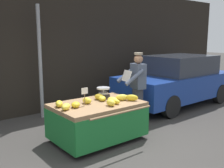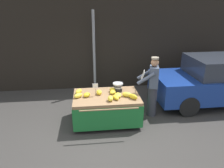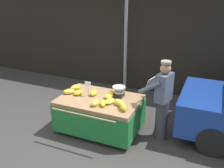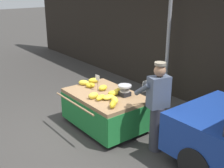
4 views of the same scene
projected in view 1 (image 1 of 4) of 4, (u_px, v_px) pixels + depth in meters
ground_plane at (110, 148)px, 4.92m from camera, size 60.00×60.00×0.00m
back_wall at (38, 48)px, 7.03m from camera, size 16.00×0.24×3.54m
street_pole at (40, 63)px, 6.60m from camera, size 0.09×0.09×2.86m
banana_cart at (97, 113)px, 5.23m from camera, size 1.75×1.37×0.78m
weighing_scale at (103, 93)px, 5.58m from camera, size 0.28×0.28×0.23m
price_sign at (85, 93)px, 4.99m from camera, size 0.14×0.01×0.34m
banana_bunch_0 at (132, 98)px, 5.36m from camera, size 0.26×0.28×0.13m
banana_bunch_1 at (66, 107)px, 4.69m from camera, size 0.28×0.26×0.12m
banana_bunch_2 at (102, 98)px, 5.36m from camera, size 0.24×0.26×0.10m
banana_bunch_3 at (87, 101)px, 5.14m from camera, size 0.16×0.22×0.12m
banana_bunch_4 at (99, 97)px, 5.44m from camera, size 0.20×0.24×0.13m
banana_bunch_5 at (111, 103)px, 4.96m from camera, size 0.15×0.23×0.13m
banana_bunch_6 at (113, 100)px, 5.27m from camera, size 0.18×0.28×0.10m
banana_bunch_7 at (76, 105)px, 4.85m from camera, size 0.25×0.26×0.11m
banana_bunch_8 at (114, 101)px, 5.11m from camera, size 0.20×0.28×0.10m
banana_bunch_9 at (59, 104)px, 4.90m from camera, size 0.24×0.29×0.12m
banana_bunch_10 at (122, 97)px, 5.39m from camera, size 0.30×0.24×0.13m
vendor_person at (137, 88)px, 6.15m from camera, size 0.66×0.61×1.71m
parked_car at (177, 80)px, 8.04m from camera, size 3.91×1.77×1.51m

